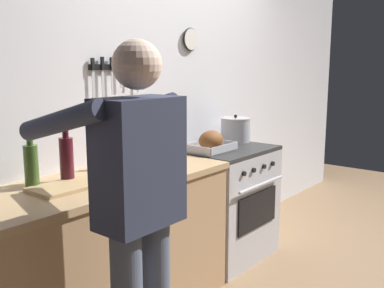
{
  "coord_description": "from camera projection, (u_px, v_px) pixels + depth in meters",
  "views": [
    {
      "loc": [
        -2.64,
        -1.0,
        1.56
      ],
      "look_at": [
        -0.36,
        0.85,
        1.03
      ],
      "focal_mm": 41.77,
      "sensor_mm": 36.0,
      "label": 1
    }
  ],
  "objects": [
    {
      "name": "counter_block",
      "position": [
        80.0,
        262.0,
        2.53
      ],
      "size": [
        2.03,
        0.65,
        0.9
      ],
      "color": "tan",
      "rests_on": "ground"
    },
    {
      "name": "bottle_wine_red",
      "position": [
        67.0,
        158.0,
        2.5
      ],
      "size": [
        0.08,
        0.08,
        0.32
      ],
      "color": "#47141E",
      "rests_on": "counter_block"
    },
    {
      "name": "bottle_olive_oil",
      "position": [
        31.0,
        165.0,
        2.38
      ],
      "size": [
        0.08,
        0.08,
        0.3
      ],
      "color": "#385623",
      "rests_on": "counter_block"
    },
    {
      "name": "person_cook",
      "position": [
        136.0,
        203.0,
        1.96
      ],
      "size": [
        0.51,
        0.63,
        1.66
      ],
      "rotation": [
        0.0,
        0.0,
        1.41
      ],
      "color": "#4C566B",
      "rests_on": "ground"
    },
    {
      "name": "stock_pot",
      "position": [
        235.0,
        130.0,
        3.81
      ],
      "size": [
        0.25,
        0.25,
        0.23
      ],
      "color": "#B7B7BC",
      "rests_on": "stove"
    },
    {
      "name": "wall_back",
      "position": [
        172.0,
        97.0,
        3.52
      ],
      "size": [
        6.0,
        0.13,
        2.6
      ],
      "color": "silver",
      "rests_on": "ground"
    },
    {
      "name": "cutting_board",
      "position": [
        66.0,
        187.0,
        2.38
      ],
      "size": [
        0.36,
        0.24,
        0.02
      ],
      "primitive_type": "cube",
      "color": "tan",
      "rests_on": "counter_block"
    },
    {
      "name": "bottle_hot_sauce",
      "position": [
        108.0,
        156.0,
        2.82
      ],
      "size": [
        0.05,
        0.05,
        0.2
      ],
      "color": "red",
      "rests_on": "counter_block"
    },
    {
      "name": "roasting_pan",
      "position": [
        211.0,
        143.0,
        3.37
      ],
      "size": [
        0.35,
        0.26,
        0.16
      ],
      "color": "#B7B7BC",
      "rests_on": "stove"
    },
    {
      "name": "stove",
      "position": [
        224.0,
        202.0,
        3.62
      ],
      "size": [
        0.76,
        0.67,
        0.9
      ],
      "color": "#BCBCC1",
      "rests_on": "ground"
    }
  ]
}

